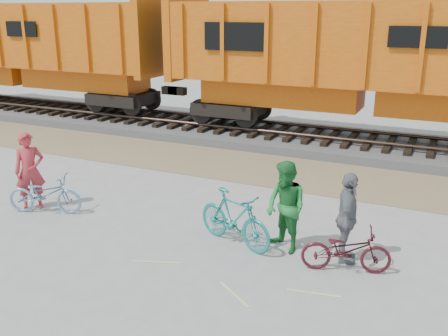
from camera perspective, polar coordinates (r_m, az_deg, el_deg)
The scene contains 12 objects.
ground at distance 9.87m, azimuth -0.26°, elevation -9.89°, with size 120.00×120.00×0.00m, color #9E9E99.
gravel_strip at distance 14.65m, azimuth 9.00°, elevation -0.72°, with size 120.00×3.00×0.02m, color #8F7858.
ballast_bed at distance 17.88m, azimuth 12.22°, elevation 2.90°, with size 120.00×4.00×0.30m, color slate.
track at distance 17.80m, azimuth 12.29°, elevation 3.91°, with size 120.00×2.60×0.24m.
hopper_car_left at distance 24.46m, azimuth -21.53°, elevation 12.76°, with size 14.00×3.13×4.65m.
hopper_car_center at distance 17.18m, azimuth 16.66°, elevation 11.69°, with size 14.00×3.13×4.65m.
bicycle_blue at distance 12.38m, azimuth -19.79°, elevation -2.82°, with size 0.61×1.75×0.92m, color #6595B5.
bicycle_teal at distance 10.05m, azimuth 1.19°, elevation -5.79°, with size 0.53×1.89×1.13m, color #187C79.
bicycle_maroon at distance 9.38m, azimuth 13.78°, elevation -9.10°, with size 0.56×1.60×0.84m, color #45111A.
person_solo at distance 12.64m, azimuth -21.32°, elevation -0.31°, with size 0.68×0.45×1.86m, color #B73036.
person_man at distance 9.77m, azimuth 7.07°, elevation -4.47°, with size 0.88×0.69×1.82m, color #227833.
person_woman at distance 9.57m, azimuth 13.88°, elevation -5.57°, with size 1.02×0.43×1.75m, color slate.
Camera 1 is at (3.76, -7.91, 4.55)m, focal length 40.00 mm.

